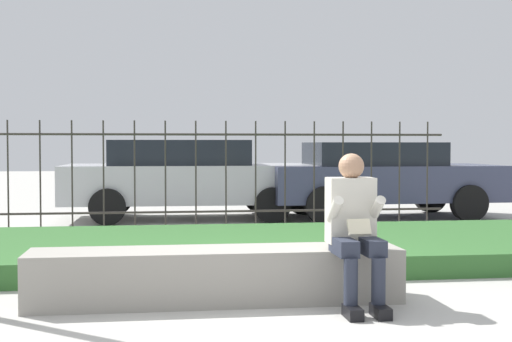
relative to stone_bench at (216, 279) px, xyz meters
name	(u,v)px	position (x,y,z in m)	size (l,w,h in m)	color
ground_plane	(250,301)	(0.28, 0.00, -0.20)	(60.00, 60.00, 0.00)	#B2AFA8
stone_bench	(216,279)	(0.00, 0.00, 0.00)	(3.10, 0.58, 0.45)	gray
person_seated_reader	(354,224)	(1.10, -0.32, 0.48)	(0.42, 0.73, 1.25)	black
grass_berm	(225,249)	(0.28, 2.23, -0.08)	(9.07, 3.05, 0.24)	#33662D
iron_fence	(211,175)	(0.28, 4.53, 0.67)	(7.07, 0.03, 1.67)	#332D28
car_parked_right	(380,177)	(3.46, 6.46, 0.53)	(4.17, 1.95, 1.36)	#383D56
car_parked_center	(187,177)	(0.02, 6.75, 0.55)	(4.42, 2.03, 1.40)	#B7B7BC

